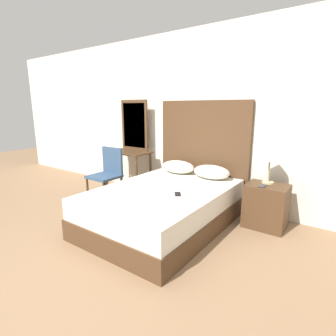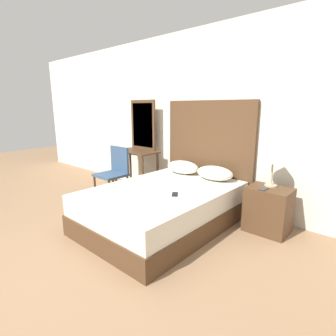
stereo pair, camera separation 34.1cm
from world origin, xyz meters
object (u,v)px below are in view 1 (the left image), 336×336
object	(u,v)px
phone_on_bed	(178,194)
vanity_desk	(128,160)
nightstand	(266,206)
phone_on_nightstand	(262,186)
bed	(164,207)
chair	(108,171)
table_lamp	(270,154)

from	to	relation	value
phone_on_bed	vanity_desk	distance (m)	1.80
nightstand	phone_on_nightstand	xyz separation A→B (m)	(-0.04, -0.10, 0.29)
bed	nightstand	size ratio (longest dim) A/B	3.59
phone_on_bed	nightstand	world-z (taller)	nightstand
chair	table_lamp	bearing A→B (deg)	13.61
phone_on_bed	vanity_desk	xyz separation A→B (m)	(-1.60, 0.81, 0.09)
phone_on_nightstand	phone_on_bed	bearing A→B (deg)	-137.21
phone_on_bed	vanity_desk	size ratio (longest dim) A/B	0.20
table_lamp	bed	bearing A→B (deg)	-143.30
table_lamp	chair	bearing A→B (deg)	-166.39
nightstand	phone_on_nightstand	world-z (taller)	phone_on_nightstand
bed	phone_on_nightstand	world-z (taller)	phone_on_nightstand
bed	chair	bearing A→B (deg)	170.00
phone_on_nightstand	bed	bearing A→B (deg)	-149.55
bed	phone_on_nightstand	bearing A→B (deg)	30.45
bed	vanity_desk	size ratio (longest dim) A/B	2.50
table_lamp	phone_on_nightstand	distance (m)	0.43
vanity_desk	phone_on_nightstand	bearing A→B (deg)	-2.04
bed	vanity_desk	distance (m)	1.54
bed	phone_on_nightstand	size ratio (longest dim) A/B	13.36
vanity_desk	chair	size ratio (longest dim) A/B	0.92
vanity_desk	nightstand	bearing A→B (deg)	0.36
bed	phone_on_nightstand	distance (m)	1.29
nightstand	table_lamp	size ratio (longest dim) A/B	1.14
phone_on_nightstand	chair	distance (m)	2.42
chair	bed	bearing A→B (deg)	-10.00
bed	chair	distance (m)	1.35
table_lamp	vanity_desk	world-z (taller)	table_lamp
phone_on_bed	chair	bearing A→B (deg)	168.33
table_lamp	phone_on_nightstand	bearing A→B (deg)	-94.99
phone_on_bed	nightstand	xyz separation A→B (m)	(0.83, 0.83, -0.23)
phone_on_nightstand	vanity_desk	world-z (taller)	vanity_desk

